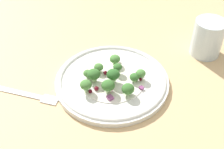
{
  "coord_description": "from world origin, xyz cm",
  "views": [
    {
      "loc": [
        45.97,
        15.5,
        46.99
      ],
      "look_at": [
        -0.87,
        -0.58,
        2.7
      ],
      "focal_mm": 48.25,
      "sensor_mm": 36.0,
      "label": 1
    }
  ],
  "objects_px": {
    "broccoli_floret_1": "(111,74)",
    "water_glass": "(208,38)",
    "broccoli_floret_0": "(115,59)",
    "fork": "(23,93)",
    "broccoli_floret_2": "(99,67)",
    "plate": "(112,81)"
  },
  "relations": [
    {
      "from": "broccoli_floret_1",
      "to": "water_glass",
      "type": "height_order",
      "value": "water_glass"
    },
    {
      "from": "broccoli_floret_2",
      "to": "fork",
      "type": "distance_m",
      "value": 0.17
    },
    {
      "from": "broccoli_floret_2",
      "to": "fork",
      "type": "relative_size",
      "value": 0.12
    },
    {
      "from": "broccoli_floret_2",
      "to": "broccoli_floret_0",
      "type": "bearing_deg",
      "value": 143.67
    },
    {
      "from": "broccoli_floret_1",
      "to": "fork",
      "type": "height_order",
      "value": "broccoli_floret_1"
    },
    {
      "from": "broccoli_floret_0",
      "to": "broccoli_floret_2",
      "type": "height_order",
      "value": "broccoli_floret_0"
    },
    {
      "from": "plate",
      "to": "broccoli_floret_1",
      "type": "height_order",
      "value": "broccoli_floret_1"
    },
    {
      "from": "water_glass",
      "to": "fork",
      "type": "bearing_deg",
      "value": -51.98
    },
    {
      "from": "fork",
      "to": "water_glass",
      "type": "distance_m",
      "value": 0.45
    },
    {
      "from": "plate",
      "to": "broccoli_floret_2",
      "type": "bearing_deg",
      "value": -110.29
    },
    {
      "from": "water_glass",
      "to": "plate",
      "type": "bearing_deg",
      "value": -45.26
    },
    {
      "from": "fork",
      "to": "water_glass",
      "type": "height_order",
      "value": "water_glass"
    },
    {
      "from": "broccoli_floret_2",
      "to": "water_glass",
      "type": "distance_m",
      "value": 0.28
    },
    {
      "from": "broccoli_floret_2",
      "to": "fork",
      "type": "bearing_deg",
      "value": -51.04
    },
    {
      "from": "plate",
      "to": "water_glass",
      "type": "height_order",
      "value": "water_glass"
    },
    {
      "from": "plate",
      "to": "fork",
      "type": "xyz_separation_m",
      "value": [
        0.1,
        -0.17,
        -0.01
      ]
    },
    {
      "from": "plate",
      "to": "broccoli_floret_0",
      "type": "height_order",
      "value": "broccoli_floret_0"
    },
    {
      "from": "fork",
      "to": "water_glass",
      "type": "bearing_deg",
      "value": 128.02
    },
    {
      "from": "plate",
      "to": "broccoli_floret_1",
      "type": "bearing_deg",
      "value": 10.67
    },
    {
      "from": "broccoli_floret_0",
      "to": "broccoli_floret_1",
      "type": "bearing_deg",
      "value": 11.13
    },
    {
      "from": "broccoli_floret_0",
      "to": "fork",
      "type": "height_order",
      "value": "broccoli_floret_0"
    },
    {
      "from": "broccoli_floret_2",
      "to": "fork",
      "type": "xyz_separation_m",
      "value": [
        0.11,
        -0.13,
        -0.02
      ]
    }
  ]
}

